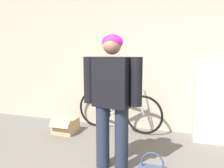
{
  "coord_description": "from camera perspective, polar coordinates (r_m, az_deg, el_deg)",
  "views": [
    {
      "loc": [
        0.61,
        -1.32,
        1.39
      ],
      "look_at": [
        -0.16,
        1.05,
        1.04
      ],
      "focal_mm": 35.0,
      "sensor_mm": 36.0,
      "label": 1
    }
  ],
  "objects": [
    {
      "name": "bicycle",
      "position": [
        3.97,
        1.56,
        -6.85
      ],
      "size": [
        1.63,
        0.46,
        0.75
      ],
      "rotation": [
        0.0,
        0.0,
        -0.13
      ],
      "color": "black",
      "rests_on": "ground_plane"
    },
    {
      "name": "person",
      "position": [
        2.54,
        0.01,
        -2.64
      ],
      "size": [
        0.7,
        0.29,
        1.6
      ],
      "rotation": [
        0.0,
        0.0,
        -0.17
      ],
      "color": "#23283D",
      "rests_on": "ground_plane"
    },
    {
      "name": "wall_back",
      "position": [
        3.97,
        9.12,
        6.69
      ],
      "size": [
        8.0,
        0.07,
        2.6
      ],
      "color": "#B7AD99",
      "rests_on": "ground_plane"
    },
    {
      "name": "cardboard_box",
      "position": [
        3.99,
        -12.06,
        -10.52
      ],
      "size": [
        0.37,
        0.44,
        0.32
      ],
      "color": "tan",
      "rests_on": "ground_plane"
    },
    {
      "name": "side_shelf",
      "position": [
        3.84,
        27.05,
        -6.14
      ],
      "size": [
        0.84,
        0.37,
        1.01
      ],
      "color": "white",
      "rests_on": "ground_plane"
    }
  ]
}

